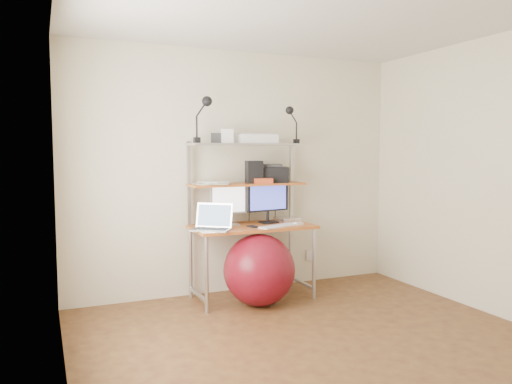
% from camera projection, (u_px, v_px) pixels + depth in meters
% --- Properties ---
extents(room, '(3.60, 3.60, 3.60)m').
position_uv_depth(room, '(330.00, 183.00, 3.58)').
color(room, brown).
rests_on(room, ground).
extents(computer_desk, '(1.20, 0.60, 1.57)m').
position_uv_depth(computer_desk, '(250.00, 203.00, 4.98)').
color(computer_desk, '#B56A23').
rests_on(computer_desk, ground).
extents(desktop, '(1.20, 0.60, 0.00)m').
position_uv_depth(desktop, '(252.00, 225.00, 4.94)').
color(desktop, '#B56A23').
rests_on(desktop, computer_desk).
extents(mid_shelf, '(1.18, 0.34, 0.00)m').
position_uv_depth(mid_shelf, '(247.00, 183.00, 5.03)').
color(mid_shelf, '#B56A23').
rests_on(mid_shelf, computer_desk).
extents(top_shelf, '(1.18, 0.34, 0.00)m').
position_uv_depth(top_shelf, '(247.00, 143.00, 5.00)').
color(top_shelf, '#B6B7BB').
rests_on(top_shelf, computer_desk).
extents(floor, '(3.60, 3.60, 0.00)m').
position_uv_depth(floor, '(328.00, 351.00, 3.69)').
color(floor, brown).
rests_on(floor, ground).
extents(wall_outlet, '(0.08, 0.01, 0.12)m').
position_uv_depth(wall_outlet, '(309.00, 255.00, 5.63)').
color(wall_outlet, silver).
rests_on(wall_outlet, room).
extents(monitor_silver, '(0.39, 0.15, 0.43)m').
position_uv_depth(monitor_silver, '(229.00, 202.00, 4.93)').
color(monitor_silver, '#AEAEB3').
rests_on(monitor_silver, desktop).
extents(monitor_black, '(0.48, 0.15, 0.48)m').
position_uv_depth(monitor_black, '(268.00, 200.00, 5.09)').
color(monitor_black, black).
rests_on(monitor_black, desktop).
extents(laptop, '(0.45, 0.43, 0.31)m').
position_uv_depth(laptop, '(213.00, 224.00, 4.67)').
color(laptop, silver).
rests_on(laptop, desktop).
extents(keyboard, '(0.46, 0.26, 0.01)m').
position_uv_depth(keyboard, '(279.00, 226.00, 4.85)').
color(keyboard, silver).
rests_on(keyboard, desktop).
extents(mouse, '(0.10, 0.08, 0.03)m').
position_uv_depth(mouse, '(298.00, 223.00, 4.98)').
color(mouse, silver).
rests_on(mouse, desktop).
extents(mac_mini, '(0.23, 0.23, 0.04)m').
position_uv_depth(mac_mini, '(287.00, 219.00, 5.24)').
color(mac_mini, silver).
rests_on(mac_mini, desktop).
extents(phone, '(0.09, 0.14, 0.01)m').
position_uv_depth(phone, '(253.00, 226.00, 4.83)').
color(phone, black).
rests_on(phone, desktop).
extents(printer, '(0.45, 0.37, 0.19)m').
position_uv_depth(printer, '(268.00, 174.00, 5.15)').
color(printer, black).
rests_on(printer, mid_shelf).
extents(nas_cube, '(0.17, 0.17, 0.23)m').
position_uv_depth(nas_cube, '(254.00, 172.00, 5.02)').
color(nas_cube, black).
rests_on(nas_cube, mid_shelf).
extents(red_box, '(0.21, 0.16, 0.05)m').
position_uv_depth(red_box, '(263.00, 181.00, 4.99)').
color(red_box, '#BA421D').
rests_on(red_box, mid_shelf).
extents(scanner, '(0.40, 0.27, 0.10)m').
position_uv_depth(scanner, '(256.00, 139.00, 5.04)').
color(scanner, silver).
rests_on(scanner, top_shelf).
extents(box_white, '(0.14, 0.12, 0.14)m').
position_uv_depth(box_white, '(227.00, 136.00, 4.89)').
color(box_white, silver).
rests_on(box_white, top_shelf).
extents(box_grey, '(0.13, 0.13, 0.10)m').
position_uv_depth(box_grey, '(216.00, 138.00, 4.90)').
color(box_grey, '#2B2B2D').
rests_on(box_grey, top_shelf).
extents(clip_lamp_left, '(0.18, 0.10, 0.44)m').
position_uv_depth(clip_lamp_left, '(205.00, 109.00, 4.72)').
color(clip_lamp_left, black).
rests_on(clip_lamp_left, top_shelf).
extents(clip_lamp_right, '(0.15, 0.08, 0.38)m').
position_uv_depth(clip_lamp_right, '(291.00, 116.00, 5.12)').
color(clip_lamp_right, black).
rests_on(clip_lamp_right, top_shelf).
extents(exercise_ball, '(0.69, 0.69, 0.69)m').
position_uv_depth(exercise_ball, '(259.00, 270.00, 4.76)').
color(exercise_ball, maroon).
rests_on(exercise_ball, floor).
extents(paper_stack, '(0.39, 0.41, 0.02)m').
position_uv_depth(paper_stack, '(213.00, 183.00, 4.88)').
color(paper_stack, white).
rests_on(paper_stack, mid_shelf).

